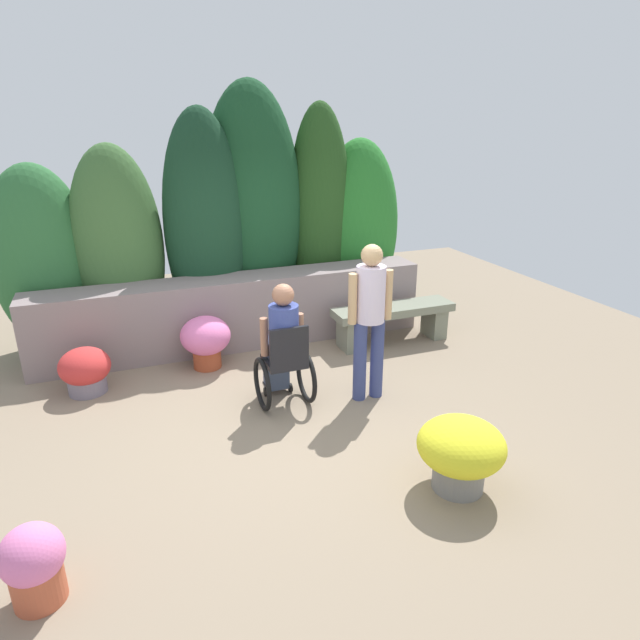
{
  "coord_description": "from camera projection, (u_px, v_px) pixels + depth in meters",
  "views": [
    {
      "loc": [
        -1.42,
        -4.71,
        2.86
      ],
      "look_at": [
        0.54,
        0.33,
        0.85
      ],
      "focal_mm": 30.87,
      "sensor_mm": 36.0,
      "label": 1
    }
  ],
  "objects": [
    {
      "name": "person_in_wheelchair",
      "position": [
        283.0,
        349.0,
        5.62
      ],
      "size": [
        0.53,
        0.66,
        1.33
      ],
      "rotation": [
        0.0,
        0.0,
        -0.03
      ],
      "color": "black",
      "rests_on": "ground"
    },
    {
      "name": "flower_pot_small_foreground",
      "position": [
        206.0,
        339.0,
        6.55
      ],
      "size": [
        0.6,
        0.6,
        0.64
      ],
      "color": "#AA4729",
      "rests_on": "ground"
    },
    {
      "name": "person_standing_companion",
      "position": [
        370.0,
        313.0,
        5.63
      ],
      "size": [
        0.49,
        0.3,
        1.68
      ],
      "rotation": [
        0.0,
        0.0,
        0.2
      ],
      "color": "#37427A",
      "rests_on": "ground"
    },
    {
      "name": "ground_plane",
      "position": [
        283.0,
        415.0,
        5.59
      ],
      "size": [
        11.8,
        11.8,
        0.0
      ],
      "primitive_type": "plane",
      "color": "gray"
    },
    {
      "name": "flower_pot_terracotta_by_wall",
      "position": [
        85.0,
        370.0,
        5.98
      ],
      "size": [
        0.54,
        0.54,
        0.52
      ],
      "color": "slate",
      "rests_on": "ground"
    },
    {
      "name": "stone_retaining_wall",
      "position": [
        236.0,
        312.0,
        7.16
      ],
      "size": [
        5.04,
        0.56,
        0.93
      ],
      "primitive_type": "cube",
      "color": "gray",
      "rests_on": "ground"
    },
    {
      "name": "hedge_backdrop",
      "position": [
        227.0,
        228.0,
        7.46
      ],
      "size": [
        5.55,
        1.08,
        3.33
      ],
      "color": "#2F6A36",
      "rests_on": "ground"
    },
    {
      "name": "flower_pot_purple_near",
      "position": [
        461.0,
        451.0,
        4.39
      ],
      "size": [
        0.71,
        0.71,
        0.61
      ],
      "color": "gray",
      "rests_on": "ground"
    },
    {
      "name": "stone_bench",
      "position": [
        393.0,
        318.0,
        7.29
      ],
      "size": [
        1.65,
        0.43,
        0.51
      ],
      "rotation": [
        0.0,
        0.0,
        -0.1
      ],
      "color": "gray",
      "rests_on": "ground"
    },
    {
      "name": "flower_pot_red_accent",
      "position": [
        34.0,
        563.0,
        3.37
      ],
      "size": [
        0.39,
        0.39,
        0.55
      ],
      "color": "#B95437",
      "rests_on": "ground"
    }
  ]
}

